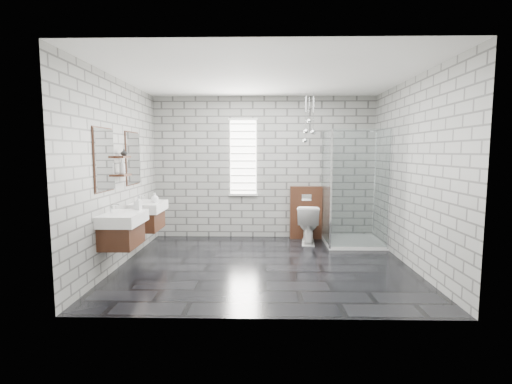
{
  "coord_description": "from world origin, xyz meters",
  "views": [
    {
      "loc": [
        -0.01,
        -5.32,
        1.65
      ],
      "look_at": [
        -0.13,
        0.35,
        1.04
      ],
      "focal_mm": 26.0,
      "sensor_mm": 36.0,
      "label": 1
    }
  ],
  "objects_px": {
    "cistern_panel": "(306,212)",
    "toilet": "(308,224)",
    "vanity_right": "(146,208)",
    "vanity_left": "(120,220)",
    "shower_enclosure": "(349,217)"
  },
  "relations": [
    {
      "from": "vanity_left",
      "to": "vanity_right",
      "type": "bearing_deg",
      "value": 90.0
    },
    {
      "from": "cistern_panel",
      "to": "toilet",
      "type": "xyz_separation_m",
      "value": [
        0.0,
        -0.39,
        -0.15
      ]
    },
    {
      "from": "vanity_left",
      "to": "vanity_right",
      "type": "relative_size",
      "value": 1.0
    },
    {
      "from": "shower_enclosure",
      "to": "vanity_right",
      "type": "bearing_deg",
      "value": -169.15
    },
    {
      "from": "cistern_panel",
      "to": "shower_enclosure",
      "type": "xyz_separation_m",
      "value": [
        0.7,
        -0.52,
        0.0
      ]
    },
    {
      "from": "vanity_right",
      "to": "toilet",
      "type": "bearing_deg",
      "value": 16.15
    },
    {
      "from": "vanity_right",
      "to": "cistern_panel",
      "type": "height_order",
      "value": "vanity_right"
    },
    {
      "from": "vanity_left",
      "to": "vanity_right",
      "type": "distance_m",
      "value": 1.07
    },
    {
      "from": "vanity_left",
      "to": "vanity_right",
      "type": "height_order",
      "value": "same"
    },
    {
      "from": "vanity_right",
      "to": "cistern_panel",
      "type": "bearing_deg",
      "value": 23.38
    },
    {
      "from": "vanity_left",
      "to": "shower_enclosure",
      "type": "relative_size",
      "value": 0.77
    },
    {
      "from": "cistern_panel",
      "to": "shower_enclosure",
      "type": "height_order",
      "value": "shower_enclosure"
    },
    {
      "from": "vanity_right",
      "to": "toilet",
      "type": "height_order",
      "value": "vanity_right"
    },
    {
      "from": "vanity_left",
      "to": "toilet",
      "type": "relative_size",
      "value": 2.23
    },
    {
      "from": "vanity_right",
      "to": "toilet",
      "type": "relative_size",
      "value": 2.23
    }
  ]
}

